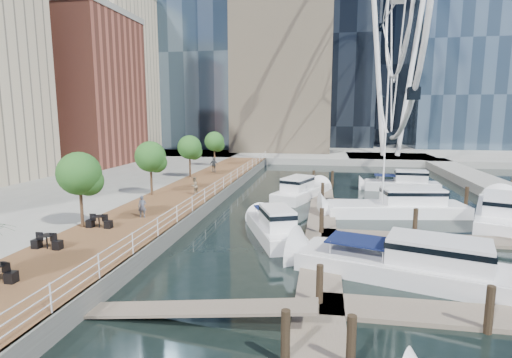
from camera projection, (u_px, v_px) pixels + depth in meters
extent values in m
plane|color=black|center=(255.00, 282.00, 18.77)|extent=(520.00, 520.00, 0.00)
cube|color=brown|center=(183.00, 199.00, 34.78)|extent=(6.00, 60.00, 1.00)
cube|color=#595954|center=(216.00, 200.00, 34.28)|extent=(0.25, 60.00, 1.00)
cube|color=gray|center=(314.00, 140.00, 117.96)|extent=(200.00, 114.00, 1.00)
cube|color=gray|center=(390.00, 159.00, 66.97)|extent=(14.00, 12.00, 1.00)
cube|color=#6D6051|center=(322.00, 225.00, 27.98)|extent=(2.00, 32.00, 0.20)
cube|color=#6D6051|center=(477.00, 317.00, 15.31)|extent=(12.00, 2.00, 0.20)
cube|color=#6D6051|center=(418.00, 238.00, 25.04)|extent=(12.00, 2.00, 0.20)
cube|color=#6D6051|center=(392.00, 204.00, 34.77)|extent=(12.00, 2.00, 0.20)
cube|color=brown|center=(83.00, 91.00, 55.10)|extent=(12.00, 14.00, 20.00)
cube|color=#BCAD8E|center=(104.00, 74.00, 71.04)|extent=(14.00, 16.00, 28.00)
cylinder|color=white|center=(378.00, 76.00, 65.24)|extent=(0.80, 0.80, 26.00)
cylinder|color=white|center=(410.00, 76.00, 64.41)|extent=(0.80, 0.80, 26.00)
cylinder|color=#3F2B1C|center=(82.00, 208.00, 24.21)|extent=(0.20, 0.20, 2.40)
sphere|color=#265B1E|center=(79.00, 173.00, 23.87)|extent=(2.60, 2.60, 2.60)
cylinder|color=#3F2B1C|center=(151.00, 181.00, 33.94)|extent=(0.20, 0.20, 2.40)
sphere|color=#265B1E|center=(150.00, 157.00, 33.61)|extent=(2.60, 2.60, 2.60)
cylinder|color=#3F2B1C|center=(190.00, 166.00, 43.67)|extent=(0.20, 0.20, 2.40)
sphere|color=#265B1E|center=(190.00, 147.00, 43.34)|extent=(2.60, 2.60, 2.60)
cylinder|color=#3F2B1C|center=(215.00, 157.00, 53.40)|extent=(0.20, 0.20, 2.40)
sphere|color=#265B1E|center=(214.00, 141.00, 53.07)|extent=(2.60, 2.60, 2.60)
imported|color=#50586B|center=(142.00, 207.00, 26.56)|extent=(0.60, 0.47, 1.47)
imported|color=gray|center=(194.00, 186.00, 34.24)|extent=(0.78, 0.88, 1.51)
imported|color=#373E45|center=(214.00, 165.00, 47.55)|extent=(1.07, 0.52, 1.78)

